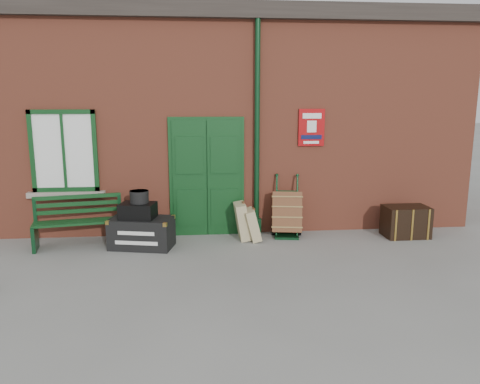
{
  "coord_description": "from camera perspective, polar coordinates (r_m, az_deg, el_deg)",
  "views": [
    {
      "loc": [
        -0.5,
        -7.31,
        2.61
      ],
      "look_at": [
        0.25,
        0.6,
        1.0
      ],
      "focal_mm": 35.0,
      "sensor_mm": 36.0,
      "label": 1
    }
  ],
  "objects": [
    {
      "name": "dark_trunk",
      "position": [
        9.45,
        19.55,
        -3.41
      ],
      "size": [
        0.82,
        0.54,
        0.59
      ],
      "primitive_type": "cube",
      "rotation": [
        0.0,
        0.0,
        0.01
      ],
      "color": "black",
      "rests_on": "ground"
    },
    {
      "name": "station_building",
      "position": [
        10.83,
        -2.82,
        9.06
      ],
      "size": [
        10.3,
        4.3,
        4.36
      ],
      "color": "#A44D35",
      "rests_on": "ground"
    },
    {
      "name": "hatbox",
      "position": [
        8.33,
        -12.18,
        -0.57
      ],
      "size": [
        0.38,
        0.38,
        0.21
      ],
      "primitive_type": "cylinder",
      "rotation": [
        0.0,
        0.0,
        -0.22
      ],
      "color": "black",
      "rests_on": "strongbox"
    },
    {
      "name": "ground",
      "position": [
        7.78,
        -1.44,
        -8.15
      ],
      "size": [
        80.0,
        80.0,
        0.0
      ],
      "primitive_type": "plane",
      "color": "gray",
      "rests_on": "ground"
    },
    {
      "name": "bench",
      "position": [
        8.81,
        -19.11,
        -3.26
      ],
      "size": [
        1.57,
        0.72,
        0.94
      ],
      "rotation": [
        0.0,
        0.0,
        0.17
      ],
      "color": "#0F3917",
      "rests_on": "ground"
    },
    {
      "name": "suitcase_front",
      "position": [
        8.67,
        1.52,
        -3.99
      ],
      "size": [
        0.32,
        0.44,
        0.6
      ],
      "primitive_type": "cube",
      "rotation": [
        0.0,
        -0.25,
        0.03
      ],
      "color": "tan",
      "rests_on": "ground"
    },
    {
      "name": "houdini_trunk",
      "position": [
        8.45,
        -11.89,
        -4.88
      ],
      "size": [
        1.18,
        0.81,
        0.54
      ],
      "primitive_type": "cube",
      "rotation": [
        0.0,
        0.0,
        -0.22
      ],
      "color": "black",
      "rests_on": "ground"
    },
    {
      "name": "strongbox",
      "position": [
        8.36,
        -12.34,
        -2.24
      ],
      "size": [
        0.67,
        0.55,
        0.27
      ],
      "primitive_type": "cube",
      "rotation": [
        0.0,
        0.0,
        -0.22
      ],
      "color": "black",
      "rests_on": "houdini_trunk"
    },
    {
      "name": "suitcase_back",
      "position": [
        8.74,
        0.27,
        -3.55
      ],
      "size": [
        0.31,
        0.49,
        0.7
      ],
      "primitive_type": "cube",
      "rotation": [
        0.0,
        -0.16,
        0.03
      ],
      "color": "tan",
      "rests_on": "ground"
    },
    {
      "name": "porter_trolley",
      "position": [
        8.97,
        5.72,
        -2.57
      ],
      "size": [
        0.64,
        0.68,
        1.15
      ],
      "rotation": [
        0.0,
        0.0,
        -0.16
      ],
      "color": "black",
      "rests_on": "ground"
    }
  ]
}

